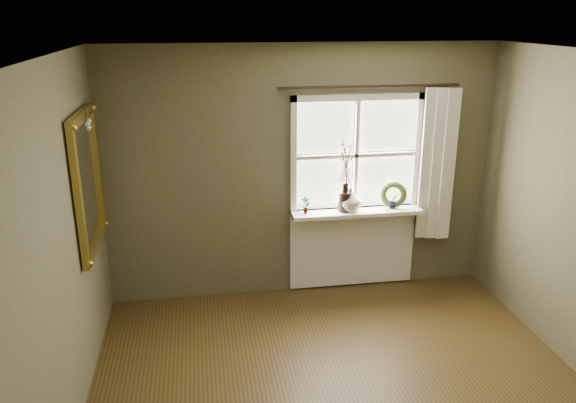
{
  "coord_description": "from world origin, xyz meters",
  "views": [
    {
      "loc": [
        -1.03,
        -3.17,
        2.87
      ],
      "look_at": [
        -0.26,
        1.55,
        1.25
      ],
      "focal_mm": 35.0,
      "sensor_mm": 36.0,
      "label": 1
    }
  ],
  "objects_px": {
    "cream_vase": "(350,200)",
    "gilt_mirror": "(88,181)",
    "wreath": "(393,197)",
    "dark_jug": "(345,202)"
  },
  "relations": [
    {
      "from": "wreath",
      "to": "gilt_mirror",
      "type": "bearing_deg",
      "value": -147.4
    },
    {
      "from": "cream_vase",
      "to": "gilt_mirror",
      "type": "distance_m",
      "value": 2.56
    },
    {
      "from": "dark_jug",
      "to": "cream_vase",
      "type": "xyz_separation_m",
      "value": [
        0.06,
        0.0,
        0.02
      ]
    },
    {
      "from": "wreath",
      "to": "gilt_mirror",
      "type": "height_order",
      "value": "gilt_mirror"
    },
    {
      "from": "cream_vase",
      "to": "wreath",
      "type": "relative_size",
      "value": 0.86
    },
    {
      "from": "cream_vase",
      "to": "gilt_mirror",
      "type": "xyz_separation_m",
      "value": [
        -2.44,
        -0.59,
        0.49
      ]
    },
    {
      "from": "dark_jug",
      "to": "cream_vase",
      "type": "relative_size",
      "value": 0.85
    },
    {
      "from": "cream_vase",
      "to": "wreath",
      "type": "bearing_deg",
      "value": 4.8
    },
    {
      "from": "wreath",
      "to": "gilt_mirror",
      "type": "xyz_separation_m",
      "value": [
        -2.92,
        -0.63,
        0.5
      ]
    },
    {
      "from": "wreath",
      "to": "cream_vase",
      "type": "bearing_deg",
      "value": -154.71
    }
  ]
}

